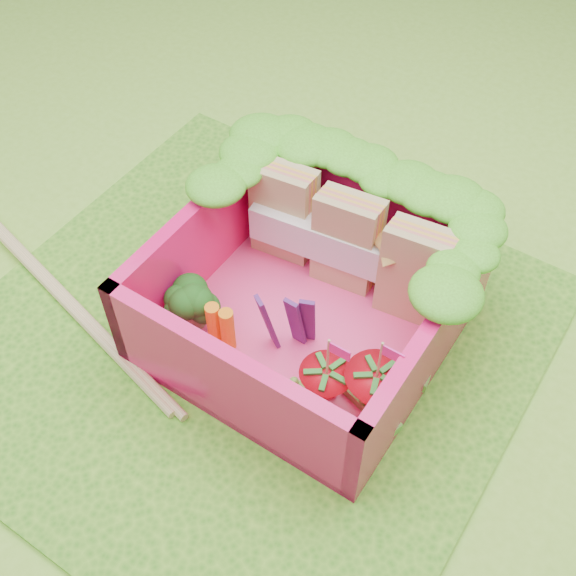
% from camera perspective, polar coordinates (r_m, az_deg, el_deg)
% --- Properties ---
extents(ground, '(14.00, 14.00, 0.00)m').
position_cam_1_polar(ground, '(3.59, -3.40, -4.31)').
color(ground, '#88C738').
rests_on(ground, ground).
extents(placemat, '(2.60, 2.60, 0.03)m').
position_cam_1_polar(placemat, '(3.58, -3.41, -4.17)').
color(placemat, '#459521').
rests_on(placemat, ground).
extents(bento_floor, '(1.30, 1.30, 0.05)m').
position_cam_1_polar(bento_floor, '(3.57, 1.49, -3.05)').
color(bento_floor, '#FF4189').
rests_on(bento_floor, placemat).
extents(bento_box, '(1.30, 1.30, 0.55)m').
position_cam_1_polar(bento_box, '(3.37, 1.58, -0.54)').
color(bento_box, '#FF156A').
rests_on(bento_box, placemat).
extents(lettuce_ruffle, '(1.43, 0.76, 0.11)m').
position_cam_1_polar(lettuce_ruffle, '(3.42, 6.06, 8.21)').
color(lettuce_ruffle, '#469C1C').
rests_on(lettuce_ruffle, bento_box).
extents(sandwich_stack, '(1.07, 0.29, 0.55)m').
position_cam_1_polar(sandwich_stack, '(3.54, 4.78, 3.62)').
color(sandwich_stack, tan).
rests_on(sandwich_stack, bento_floor).
extents(broccoli, '(0.31, 0.31, 0.24)m').
position_cam_1_polar(broccoli, '(3.45, -7.72, -1.04)').
color(broccoli, '#69A14E').
rests_on(broccoli, bento_floor).
extents(carrot_sticks, '(0.15, 0.08, 0.26)m').
position_cam_1_polar(carrot_sticks, '(3.39, -5.33, -3.08)').
color(carrot_sticks, orange).
rests_on(carrot_sticks, bento_floor).
extents(purple_wedges, '(0.22, 0.16, 0.38)m').
position_cam_1_polar(purple_wedges, '(3.32, 0.18, -2.66)').
color(purple_wedges, '#4E1B61').
rests_on(purple_wedges, bento_floor).
extents(strawberry_left, '(0.24, 0.24, 0.48)m').
position_cam_1_polar(strawberry_left, '(3.20, 2.99, -7.79)').
color(strawberry_left, red).
rests_on(strawberry_left, bento_floor).
extents(strawberry_right, '(0.28, 0.28, 0.52)m').
position_cam_1_polar(strawberry_right, '(3.18, 6.82, -8.21)').
color(strawberry_right, red).
rests_on(strawberry_right, bento_floor).
extents(snap_peas, '(0.62, 0.51, 0.05)m').
position_cam_1_polar(snap_peas, '(3.32, 5.37, -8.00)').
color(snap_peas, '#59A634').
rests_on(snap_peas, bento_floor).
extents(chopsticks, '(2.30, 0.58, 0.05)m').
position_cam_1_polar(chopsticks, '(3.99, -18.78, 0.91)').
color(chopsticks, tan).
rests_on(chopsticks, placemat).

